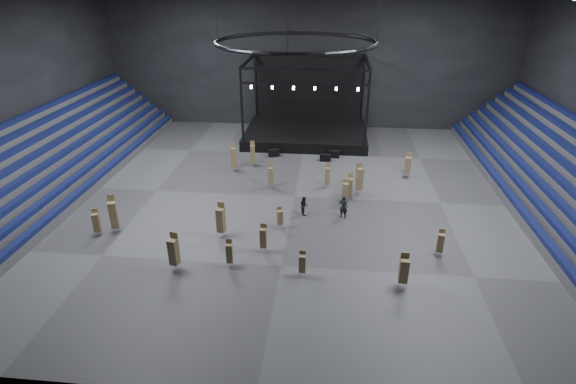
# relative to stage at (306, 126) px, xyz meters

# --- Properties ---
(floor) EXTENTS (50.00, 50.00, 0.00)m
(floor) POSITION_rel_stage_xyz_m (-0.00, -16.24, -1.45)
(floor) COLOR #424345
(floor) RESTS_ON ground
(wall_back) EXTENTS (50.00, 0.20, 18.00)m
(wall_back) POSITION_rel_stage_xyz_m (-0.00, 4.76, 7.55)
(wall_back) COLOR black
(wall_back) RESTS_ON ground
(wall_front) EXTENTS (50.00, 0.20, 18.00)m
(wall_front) POSITION_rel_stage_xyz_m (-0.00, -37.24, 7.55)
(wall_front) COLOR black
(wall_front) RESTS_ON ground
(bleachers_left) EXTENTS (7.20, 40.00, 6.40)m
(bleachers_left) POSITION_rel_stage_xyz_m (-22.94, -16.24, 0.28)
(bleachers_left) COLOR #48484B
(bleachers_left) RESTS_ON floor
(bleachers_right) EXTENTS (7.20, 40.00, 6.40)m
(bleachers_right) POSITION_rel_stage_xyz_m (22.94, -16.24, 0.28)
(bleachers_right) COLOR #48484B
(bleachers_right) RESTS_ON floor
(stage) EXTENTS (14.00, 10.00, 9.20)m
(stage) POSITION_rel_stage_xyz_m (0.00, 0.00, 0.00)
(stage) COLOR black
(stage) RESTS_ON floor
(truss_ring) EXTENTS (12.30, 12.30, 5.15)m
(truss_ring) POSITION_rel_stage_xyz_m (-0.00, -16.24, 11.55)
(truss_ring) COLOR black
(truss_ring) RESTS_ON ceiling
(flight_case_left) EXTENTS (1.27, 0.97, 0.76)m
(flight_case_left) POSITION_rel_stage_xyz_m (-3.06, -6.62, -1.07)
(flight_case_left) COLOR black
(flight_case_left) RESTS_ON floor
(flight_case_mid) EXTENTS (1.15, 0.65, 0.73)m
(flight_case_mid) POSITION_rel_stage_xyz_m (2.46, -7.47, -1.08)
(flight_case_mid) COLOR black
(flight_case_mid) RESTS_ON floor
(flight_case_right) EXTENTS (1.16, 0.60, 0.76)m
(flight_case_right) POSITION_rel_stage_xyz_m (3.36, -6.36, -1.07)
(flight_case_right) COLOR black
(flight_case_right) RESTS_ON floor
(chair_stack_0) EXTENTS (0.45, 0.45, 2.29)m
(chair_stack_0) POSITION_rel_stage_xyz_m (2.80, -13.93, -0.28)
(chair_stack_0) COLOR silver
(chair_stack_0) RESTS_ON floor
(chair_stack_1) EXTENTS (0.65, 0.65, 2.73)m
(chair_stack_1) POSITION_rel_stage_xyz_m (-6.88, -27.78, -0.03)
(chair_stack_1) COLOR silver
(chair_stack_1) RESTS_ON floor
(chair_stack_2) EXTENTS (0.64, 0.64, 2.39)m
(chair_stack_2) POSITION_rel_stage_xyz_m (10.38, -10.82, -0.18)
(chair_stack_2) COLOR silver
(chair_stack_2) RESTS_ON floor
(chair_stack_3) EXTENTS (0.67, 0.67, 2.94)m
(chair_stack_3) POSITION_rel_stage_xyz_m (5.60, -15.07, 0.04)
(chair_stack_3) COLOR silver
(chair_stack_3) RESTS_ON floor
(chair_stack_4) EXTENTS (0.50, 0.50, 2.03)m
(chair_stack_4) POSITION_rel_stage_xyz_m (10.71, -24.39, -0.38)
(chair_stack_4) COLOR silver
(chair_stack_4) RESTS_ON floor
(chair_stack_5) EXTENTS (0.63, 0.63, 2.77)m
(chair_stack_5) POSITION_rel_stage_xyz_m (-4.81, -23.41, -0.02)
(chair_stack_5) COLOR silver
(chair_stack_5) RESTS_ON floor
(chair_stack_6) EXTENTS (0.49, 0.49, 2.39)m
(chair_stack_6) POSITION_rel_stage_xyz_m (4.74, -16.28, -0.22)
(chair_stack_6) COLOR silver
(chair_stack_6) RESTS_ON floor
(chair_stack_7) EXTENTS (0.69, 0.69, 3.08)m
(chair_stack_7) POSITION_rel_stage_xyz_m (-12.87, -23.62, 0.11)
(chair_stack_7) COLOR silver
(chair_stack_7) RESTS_ON floor
(chair_stack_8) EXTENTS (0.56, 0.56, 2.42)m
(chair_stack_8) POSITION_rel_stage_xyz_m (7.72, -28.22, -0.17)
(chair_stack_8) COLOR silver
(chair_stack_8) RESTS_ON floor
(chair_stack_9) EXTENTS (0.58, 0.58, 2.17)m
(chair_stack_9) POSITION_rel_stage_xyz_m (-14.00, -24.17, -0.31)
(chair_stack_9) COLOR silver
(chair_stack_9) RESTS_ON floor
(chair_stack_10) EXTENTS (0.53, 0.53, 2.60)m
(chair_stack_10) POSITION_rel_stage_xyz_m (-4.83, -9.51, -0.13)
(chair_stack_10) COLOR silver
(chair_stack_10) RESTS_ON floor
(chair_stack_11) EXTENTS (0.64, 0.64, 2.86)m
(chair_stack_11) POSITION_rel_stage_xyz_m (-6.48, -10.96, -0.00)
(chair_stack_11) COLOR silver
(chair_stack_11) RESTS_ON floor
(chair_stack_12) EXTENTS (0.45, 0.45, 2.15)m
(chair_stack_12) POSITION_rel_stage_xyz_m (-1.42, -25.07, -0.33)
(chair_stack_12) COLOR silver
(chair_stack_12) RESTS_ON floor
(chair_stack_13) EXTENTS (0.54, 0.54, 1.78)m
(chair_stack_13) POSITION_rel_stage_xyz_m (-0.66, -21.77, -0.49)
(chair_stack_13) COLOR silver
(chair_stack_13) RESTS_ON floor
(chair_stack_14) EXTENTS (0.43, 0.43, 1.83)m
(chair_stack_14) POSITION_rel_stage_xyz_m (1.46, -27.66, -0.47)
(chair_stack_14) COLOR silver
(chair_stack_14) RESTS_ON floor
(chair_stack_15) EXTENTS (0.44, 0.44, 2.36)m
(chair_stack_15) POSITION_rel_stage_xyz_m (-2.32, -14.56, -0.25)
(chair_stack_15) COLOR silver
(chair_stack_15) RESTS_ON floor
(chair_stack_16) EXTENTS (0.51, 0.51, 2.17)m
(chair_stack_16) POSITION_rel_stage_xyz_m (4.35, -16.97, -0.29)
(chair_stack_16) COLOR silver
(chair_stack_16) RESTS_ON floor
(chair_stack_17) EXTENTS (0.47, 0.47, 2.01)m
(chair_stack_17) POSITION_rel_stage_xyz_m (-3.39, -27.07, -0.40)
(chair_stack_17) COLOR silver
(chair_stack_17) RESTS_ON floor
(man_center) EXTENTS (0.82, 0.68, 1.93)m
(man_center) POSITION_rel_stage_xyz_m (4.18, -19.57, -0.49)
(man_center) COLOR black
(man_center) RESTS_ON floor
(crew_member) EXTENTS (0.85, 0.94, 1.57)m
(crew_member) POSITION_rel_stage_xyz_m (1.03, -19.31, -0.67)
(crew_member) COLOR black
(crew_member) RESTS_ON floor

